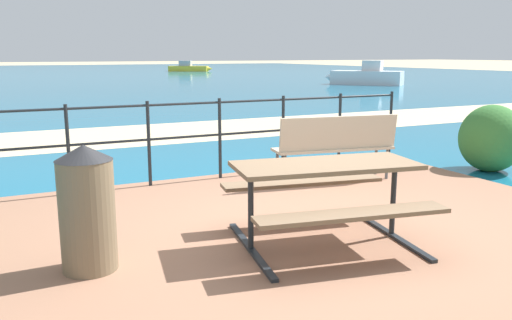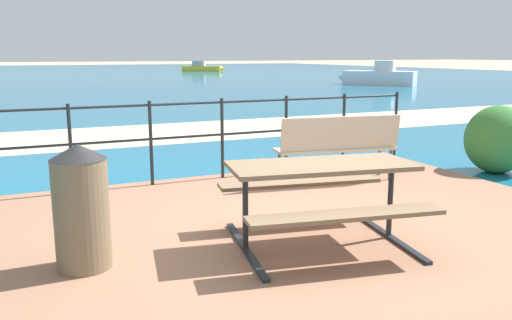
{
  "view_description": "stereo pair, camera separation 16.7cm",
  "coord_description": "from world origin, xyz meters",
  "px_view_note": "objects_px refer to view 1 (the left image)",
  "views": [
    {
      "loc": [
        -2.68,
        -4.22,
        1.74
      ],
      "look_at": [
        -0.04,
        1.18,
        0.53
      ],
      "focal_mm": 37.07,
      "sensor_mm": 36.0,
      "label": 1
    },
    {
      "loc": [
        -2.53,
        -4.29,
        1.74
      ],
      "look_at": [
        -0.04,
        1.18,
        0.53
      ],
      "focal_mm": 37.07,
      "sensor_mm": 36.0,
      "label": 2
    }
  ],
  "objects_px": {
    "trash_bin": "(87,208)",
    "boat_far": "(189,68)",
    "park_bench": "(336,142)",
    "boat_mid": "(366,77)",
    "picnic_table": "(325,183)"
  },
  "relations": [
    {
      "from": "park_bench",
      "to": "trash_bin",
      "type": "height_order",
      "value": "trash_bin"
    },
    {
      "from": "park_bench",
      "to": "boat_far",
      "type": "relative_size",
      "value": 0.4
    },
    {
      "from": "boat_far",
      "to": "boat_mid",
      "type": "bearing_deg",
      "value": -57.03
    },
    {
      "from": "boat_mid",
      "to": "boat_far",
      "type": "distance_m",
      "value": 26.72
    },
    {
      "from": "picnic_table",
      "to": "boat_mid",
      "type": "bearing_deg",
      "value": 61.73
    },
    {
      "from": "park_bench",
      "to": "boat_far",
      "type": "bearing_deg",
      "value": -97.21
    },
    {
      "from": "picnic_table",
      "to": "boat_far",
      "type": "bearing_deg",
      "value": 82.56
    },
    {
      "from": "park_bench",
      "to": "boat_mid",
      "type": "xyz_separation_m",
      "value": [
        14.99,
        18.85,
        -0.13
      ]
    },
    {
      "from": "boat_far",
      "to": "trash_bin",
      "type": "bearing_deg",
      "value": -79.95
    },
    {
      "from": "trash_bin",
      "to": "boat_mid",
      "type": "xyz_separation_m",
      "value": [
        18.43,
        20.46,
        -0.1
      ]
    },
    {
      "from": "park_bench",
      "to": "boat_far",
      "type": "distance_m",
      "value": 47.51
    },
    {
      "from": "boat_mid",
      "to": "boat_far",
      "type": "bearing_deg",
      "value": -36.48
    },
    {
      "from": "trash_bin",
      "to": "boat_far",
      "type": "height_order",
      "value": "trash_bin"
    },
    {
      "from": "park_bench",
      "to": "trash_bin",
      "type": "relative_size",
      "value": 1.68
    },
    {
      "from": "picnic_table",
      "to": "park_bench",
      "type": "xyz_separation_m",
      "value": [
        1.44,
        1.93,
        -0.03
      ]
    }
  ]
}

